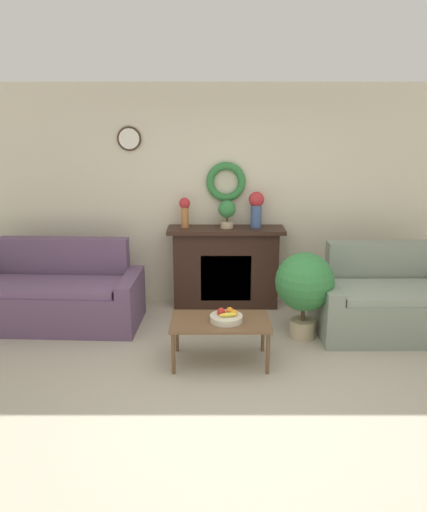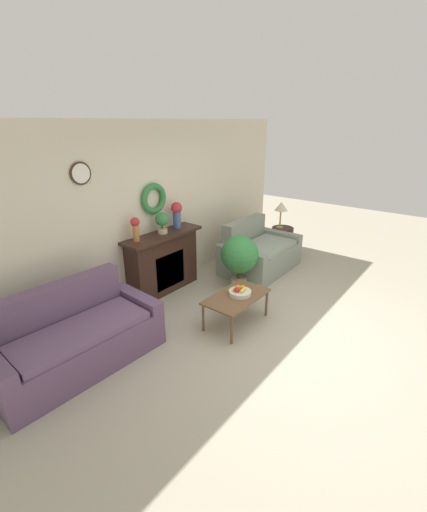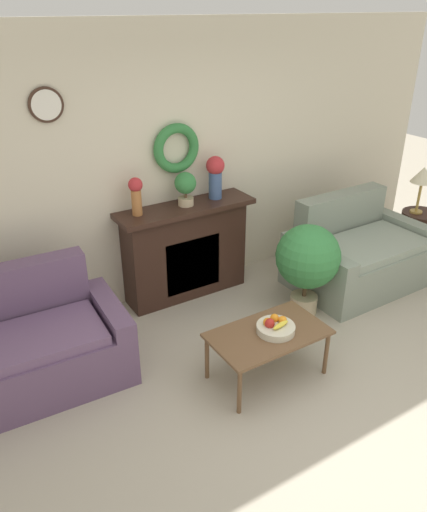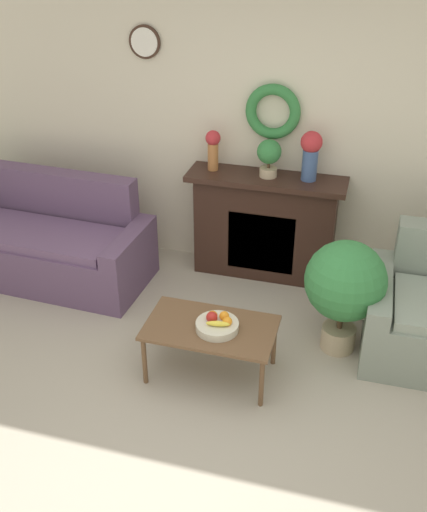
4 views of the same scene
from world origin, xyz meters
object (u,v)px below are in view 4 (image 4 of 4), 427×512
(vase_on_mantel_right, at_px, (311,152))
(potted_plant_floor_by_loveseat, at_px, (345,284))
(couch_left, at_px, (50,244))
(coffee_table, at_px, (211,331))
(fruit_bowl, at_px, (217,324))
(vase_on_mantel_left, at_px, (213,147))
(fireplace, at_px, (265,226))
(potted_plant_on_mantel, at_px, (269,155))

(vase_on_mantel_right, height_order, potted_plant_floor_by_loveseat, vase_on_mantel_right)
(potted_plant_floor_by_loveseat, bearing_deg, couch_left, 171.87)
(coffee_table, height_order, fruit_bowl, fruit_bowl)
(vase_on_mantel_left, bearing_deg, vase_on_mantel_right, -0.00)
(fireplace, distance_m, coffee_table, 1.53)
(couch_left, height_order, vase_on_mantel_right, vase_on_mantel_right)
(vase_on_mantel_left, distance_m, potted_plant_on_mantel, 0.51)
(fruit_bowl, height_order, potted_plant_floor_by_loveseat, potted_plant_floor_by_loveseat)
(vase_on_mantel_left, bearing_deg, potted_plant_floor_by_loveseat, -36.33)
(vase_on_mantel_right, relative_size, potted_plant_on_mantel, 1.30)
(fireplace, relative_size, vase_on_mantel_right, 3.26)
(couch_left, xyz_separation_m, potted_plant_on_mantel, (1.94, 0.55, 0.88))
(vase_on_mantel_left, xyz_separation_m, potted_plant_on_mantel, (0.51, -0.02, -0.02))
(couch_left, relative_size, potted_plant_on_mantel, 5.68)
(fireplace, distance_m, vase_on_mantel_left, 0.87)
(fruit_bowl, xyz_separation_m, vase_on_mantel_left, (-0.47, 1.55, 0.74))
(vase_on_mantel_left, bearing_deg, fruit_bowl, -73.13)
(potted_plant_on_mantel, bearing_deg, coffee_table, -93.67)
(couch_left, distance_m, potted_plant_floor_by_loveseat, 2.78)
(vase_on_mantel_left, bearing_deg, potted_plant_on_mantel, -2.24)
(couch_left, height_order, potted_plant_floor_by_loveseat, potted_plant_floor_by_loveseat)
(coffee_table, height_order, vase_on_mantel_right, vase_on_mantel_right)
(fireplace, relative_size, fruit_bowl, 4.55)
(fireplace, relative_size, potted_plant_on_mantel, 4.23)
(coffee_table, xyz_separation_m, vase_on_mantel_right, (0.45, 1.53, 0.87))
(vase_on_mantel_right, bearing_deg, fruit_bowl, -104.37)
(couch_left, bearing_deg, coffee_table, -24.88)
(couch_left, bearing_deg, vase_on_mantel_left, 24.36)
(fruit_bowl, bearing_deg, fireplace, 88.84)
(vase_on_mantel_left, relative_size, potted_plant_on_mantel, 1.09)
(fruit_bowl, relative_size, vase_on_mantel_right, 0.72)
(couch_left, height_order, coffee_table, couch_left)
(coffee_table, xyz_separation_m, vase_on_mantel_left, (-0.41, 1.53, 0.83))
(coffee_table, bearing_deg, fruit_bowl, -15.02)
(coffee_table, xyz_separation_m, potted_plant_floor_by_loveseat, (0.90, 0.57, 0.21))
(fruit_bowl, bearing_deg, couch_left, 152.85)
(couch_left, distance_m, coffee_table, 2.08)
(fireplace, height_order, fruit_bowl, fireplace)
(couch_left, height_order, fruit_bowl, couch_left)
(vase_on_mantel_left, height_order, vase_on_mantel_right, vase_on_mantel_right)
(potted_plant_on_mantel, bearing_deg, couch_left, -164.15)
(fireplace, bearing_deg, fruit_bowl, -91.16)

